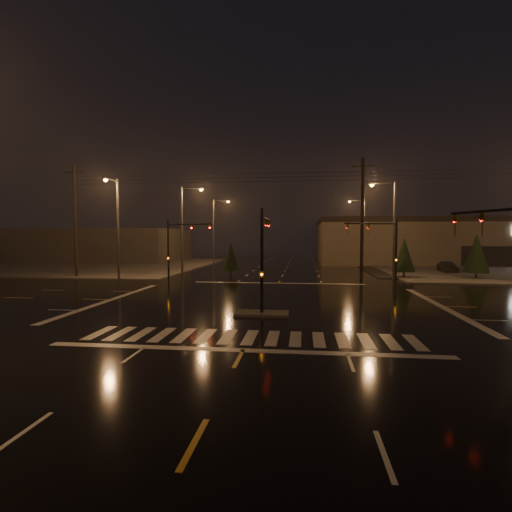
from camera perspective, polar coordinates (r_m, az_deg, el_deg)
The scene contains 23 objects.
ground at distance 26.69m, azimuth 1.74°, elevation -6.72°, with size 140.00×140.00×0.00m, color black.
sidewalk_nw at distance 64.99m, azimuth -23.01°, elevation -1.16°, with size 36.00×36.00×0.12m, color #484641.
median_island at distance 22.76m, azimuth 0.84°, elevation -8.22°, with size 3.00×1.60×0.15m, color #484641.
crosswalk at distance 17.93m, azimuth -0.87°, elevation -11.53°, with size 15.00×2.60×0.01m, color beige.
stop_bar_near at distance 16.02m, azimuth -1.86°, elevation -13.31°, with size 16.00×0.50×0.01m, color beige.
stop_bar_far at distance 37.54m, azimuth 3.24°, elevation -3.89°, with size 16.00×0.50×0.01m, color beige.
retail_building at distance 79.23m, azimuth 31.22°, elevation 2.09°, with size 60.20×28.30×7.20m.
commercial_block at distance 77.77m, azimuth -21.85°, elevation 1.53°, with size 30.00×18.00×5.60m, color #443F3C.
signal_mast_median at distance 23.26m, azimuth 1.08°, elevation 1.15°, with size 0.25×4.59×6.00m.
signal_mast_ne at distance 37.04m, azimuth 18.01°, elevation 1.75°, with size 4.84×1.86×6.00m.
signal_mast_nw at distance 38.22m, azimuth -11.19°, elevation 1.88°, with size 4.84×1.86×6.00m.
signal_mast_se at distance 18.26m, azimuth 32.45°, elevation 0.04°, with size 1.55×3.87×6.00m.
streetlight_1 at distance 46.24m, azimuth -10.19°, elevation 4.56°, with size 2.77×0.32×10.00m.
streetlight_2 at distance 61.71m, azimuth -5.82°, elevation 4.19°, with size 2.77×0.32×10.00m.
streetlight_3 at distance 43.14m, azimuth 18.75°, elevation 4.57°, with size 2.77×0.32×10.00m.
streetlight_4 at distance 62.84m, azimuth 14.98°, elevation 4.08°, with size 2.77×0.32×10.00m.
streetlight_5 at distance 41.66m, azimuth -19.33°, elevation 4.62°, with size 0.32×2.77×10.00m.
utility_pole_0 at distance 47.02m, azimuth -24.41°, elevation 4.72°, with size 2.20×0.32×12.00m.
utility_pole_1 at distance 40.63m, azimuth 14.92°, elevation 5.19°, with size 2.20×0.32×12.00m.
conifer_0 at distance 44.43m, azimuth 20.41°, elevation 0.14°, with size 2.22×2.22×4.17m.
conifer_1 at distance 46.37m, azimuth 28.97°, elevation 0.35°, with size 2.52×2.52×4.64m.
conifer_3 at distance 43.15m, azimuth -3.64°, elevation -0.03°, with size 1.96×1.96×3.76m.
car_parked at distance 53.17m, azimuth 25.69°, elevation -1.37°, with size 1.71×4.25×1.45m, color black.
Camera 1 is at (2.34, -26.20, 4.50)m, focal length 28.00 mm.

